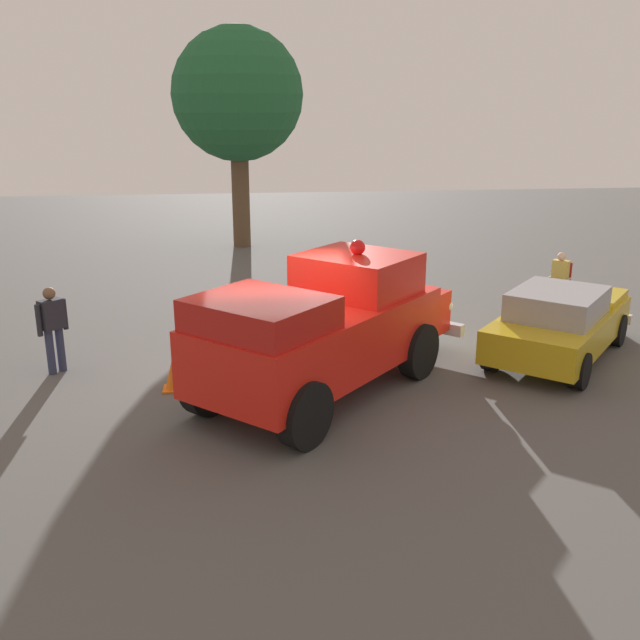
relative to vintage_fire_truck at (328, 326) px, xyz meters
The scene contains 9 objects.
ground_plane 1.47m from the vintage_fire_truck, behind, with size 60.00×60.00×0.00m, color #514F4C.
vintage_fire_truck is the anchor object (origin of this frame).
classic_hot_rod 5.04m from the vintage_fire_truck, 13.99° to the left, with size 4.26×4.50×1.46m.
lawn_chair_near_truck 8.60m from the vintage_fire_truck, 38.03° to the left, with size 0.69×0.69×1.02m.
lawn_chair_by_car 3.58m from the vintage_fire_truck, 63.65° to the left, with size 0.65×0.65×1.02m.
spectator_seated 8.47m from the vintage_fire_truck, 37.89° to the left, with size 0.64×0.64×1.29m.
spectator_standing 5.24m from the vintage_fire_truck, 163.53° to the left, with size 0.52×0.53×1.68m.
oak_tree_right 14.48m from the vintage_fire_truck, 95.50° to the left, with size 4.52×4.52×7.51m.
traffic_cone 2.89m from the vintage_fire_truck, behind, with size 0.40×0.40×0.64m.
Camera 1 is at (-0.67, -11.63, 4.90)m, focal length 39.69 mm.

